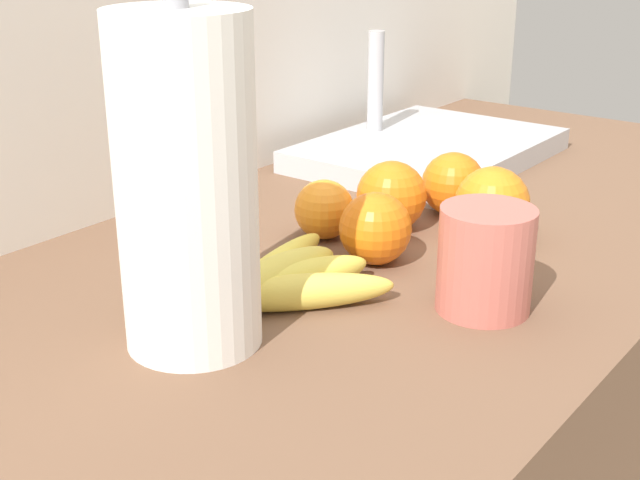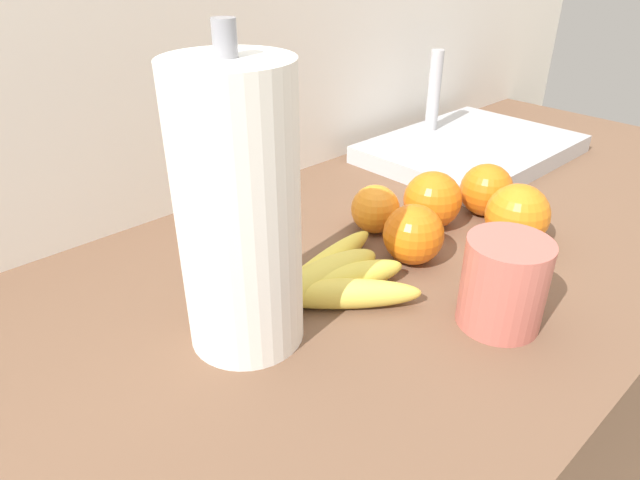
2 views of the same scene
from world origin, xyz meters
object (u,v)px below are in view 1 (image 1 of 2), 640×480
(orange_center, at_px, (453,184))
(orange_back_left, at_px, (492,204))
(orange_front, at_px, (324,209))
(sink_basin, at_px, (427,148))
(mug, at_px, (485,260))
(paper_towel_roll, at_px, (186,186))
(orange_far_right, at_px, (377,228))
(orange_right, at_px, (391,196))
(banana_bunch, at_px, (282,281))

(orange_center, relative_size, orange_back_left, 0.92)
(orange_front, relative_size, sink_basin, 0.18)
(orange_center, xyz_separation_m, orange_front, (-0.16, 0.07, -0.00))
(orange_back_left, distance_m, sink_basin, 0.33)
(orange_center, distance_m, sink_basin, 0.24)
(sink_basin, height_order, mug, sink_basin)
(paper_towel_roll, bearing_deg, orange_front, 13.20)
(orange_far_right, bearing_deg, mug, -104.05)
(orange_right, xyz_separation_m, paper_towel_roll, (-0.34, -0.02, 0.10))
(banana_bunch, xyz_separation_m, sink_basin, (0.50, 0.14, -0.00))
(paper_towel_roll, bearing_deg, orange_center, -1.65)
(banana_bunch, xyz_separation_m, mug, (0.10, -0.16, 0.03))
(orange_far_right, distance_m, sink_basin, 0.41)
(banana_bunch, relative_size, mug, 2.24)
(orange_center, bearing_deg, orange_right, 161.36)
(orange_front, height_order, mug, mug)
(orange_back_left, bearing_deg, orange_center, 57.27)
(banana_bunch, bearing_deg, sink_basin, 15.64)
(orange_back_left, xyz_separation_m, sink_basin, (0.24, 0.23, -0.02))
(orange_right, height_order, orange_far_right, orange_right)
(orange_back_left, bearing_deg, paper_towel_roll, 166.74)
(orange_right, relative_size, orange_center, 1.05)
(orange_back_left, bearing_deg, mug, -155.06)
(orange_far_right, height_order, paper_towel_roll, paper_towel_roll)
(orange_far_right, relative_size, paper_towel_roll, 0.25)
(orange_right, relative_size, sink_basin, 0.21)
(orange_center, bearing_deg, orange_far_right, -176.19)
(orange_far_right, xyz_separation_m, orange_front, (0.02, 0.09, -0.00))
(orange_far_right, bearing_deg, orange_right, 24.67)
(orange_back_left, xyz_separation_m, paper_towel_roll, (-0.38, 0.09, 0.10))
(sink_basin, bearing_deg, mug, -143.29)
(orange_right, height_order, orange_front, orange_right)
(orange_right, bearing_deg, mug, -124.66)
(paper_towel_roll, xyz_separation_m, sink_basin, (0.62, 0.14, -0.12))
(orange_right, height_order, mug, mug)
(orange_right, bearing_deg, orange_front, 147.30)
(orange_front, height_order, paper_towel_roll, paper_towel_roll)
(paper_towel_roll, bearing_deg, sink_basin, 12.54)
(banana_bunch, relative_size, orange_far_right, 2.90)
(banana_bunch, height_order, orange_far_right, orange_far_right)
(paper_towel_roll, height_order, sink_basin, paper_towel_roll)
(banana_bunch, bearing_deg, orange_center, -1.52)
(paper_towel_roll, relative_size, sink_basin, 0.81)
(banana_bunch, distance_m, orange_back_left, 0.28)
(sink_basin, relative_size, mug, 3.85)
(banana_bunch, height_order, mug, mug)
(banana_bunch, height_order, orange_right, orange_right)
(orange_far_right, relative_size, orange_front, 1.13)
(orange_far_right, height_order, mug, mug)
(orange_right, relative_size, orange_front, 1.20)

